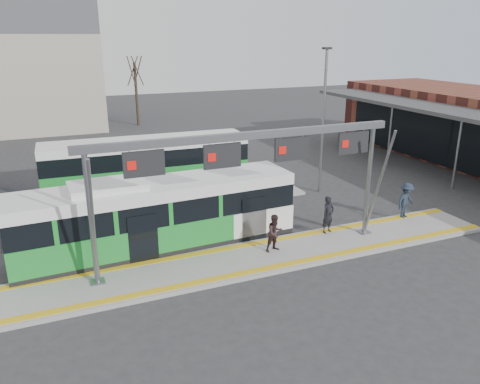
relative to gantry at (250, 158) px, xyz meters
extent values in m
plane|color=#2D2D30|center=(0.35, -0.25, -4.30)|extent=(120.00, 120.00, 0.00)
cube|color=gray|center=(0.35, -0.25, -4.22)|extent=(22.00, 3.00, 0.15)
cube|color=gray|center=(-3.65, 7.75, -4.22)|extent=(20.00, 3.00, 0.15)
cube|color=gold|center=(0.35, 0.90, -4.14)|extent=(22.00, 0.35, 0.02)
cube|color=gold|center=(0.35, -1.40, -4.14)|extent=(22.00, 0.35, 0.02)
cube|color=gold|center=(-3.65, 8.90, -4.14)|extent=(20.00, 0.35, 0.02)
cylinder|color=slate|center=(-6.15, 0.05, -1.62)|extent=(0.20, 0.20, 5.05)
cube|color=slate|center=(-6.15, 0.05, -4.12)|extent=(0.50, 0.50, 0.06)
cylinder|color=slate|center=(-6.15, -0.65, -1.62)|extent=(0.12, 1.46, 4.90)
cylinder|color=slate|center=(5.85, 0.05, -1.62)|extent=(0.20, 0.20, 5.05)
cube|color=slate|center=(5.85, 0.05, -4.12)|extent=(0.50, 0.50, 0.06)
cylinder|color=slate|center=(5.85, -0.65, -1.62)|extent=(0.12, 1.46, 4.90)
cube|color=slate|center=(-0.15, 0.05, 0.90)|extent=(13.00, 0.25, 0.30)
cube|color=black|center=(-4.15, 0.05, 0.20)|extent=(1.50, 0.12, 0.95)
cube|color=#B7110B|center=(-4.60, -0.02, 0.20)|extent=(0.32, 0.02, 0.32)
cube|color=black|center=(-1.15, 0.05, 0.20)|extent=(1.50, 0.12, 0.95)
cube|color=#B7110B|center=(-1.60, -0.02, 0.20)|extent=(0.32, 0.02, 0.32)
cube|color=black|center=(1.85, 0.05, 0.20)|extent=(1.50, 0.12, 0.95)
cube|color=#B7110B|center=(1.40, -0.02, 0.20)|extent=(0.32, 0.02, 0.32)
cube|color=black|center=(4.85, 0.05, 0.20)|extent=(1.50, 0.12, 0.95)
cube|color=#B7110B|center=(4.40, -0.02, 0.20)|extent=(0.32, 0.02, 0.32)
cylinder|color=slate|center=(15.15, 3.75, -2.15)|extent=(0.14, 0.14, 4.30)
cylinder|color=slate|center=(15.15, 9.75, -2.15)|extent=(0.14, 0.14, 4.30)
cube|color=black|center=(-3.25, 2.39, -4.13)|extent=(12.08, 3.09, 0.35)
cube|color=#1C832D|center=(-3.25, 2.39, -3.38)|extent=(12.08, 3.09, 1.15)
cube|color=black|center=(-3.25, 2.39, -2.30)|extent=(12.07, 3.02, 1.00)
cube|color=white|center=(-3.25, 2.39, -1.56)|extent=(12.08, 3.09, 0.50)
cube|color=orange|center=(2.73, 2.67, -1.66)|extent=(0.13, 1.78, 0.28)
cube|color=white|center=(-5.24, 2.30, -1.16)|extent=(3.07, 1.92, 0.30)
cylinder|color=black|center=(-7.38, 1.08, -3.80)|extent=(1.01, 0.35, 1.00)
cylinder|color=black|center=(-7.48, 3.32, -3.80)|extent=(1.01, 0.35, 1.00)
cylinder|color=black|center=(0.39, 1.43, -3.80)|extent=(1.01, 0.35, 1.00)
cylinder|color=black|center=(0.29, 3.68, -3.80)|extent=(1.01, 0.35, 1.00)
cube|color=black|center=(-1.84, 11.20, -4.12)|extent=(12.20, 2.96, 0.35)
cube|color=#1C832D|center=(-1.84, 11.20, -3.37)|extent=(12.20, 2.96, 1.16)
cube|color=black|center=(-1.84, 11.20, -2.28)|extent=(12.19, 2.89, 1.01)
cube|color=white|center=(-1.84, 11.20, -1.52)|extent=(12.20, 2.96, 0.50)
cylinder|color=black|center=(-6.12, 10.20, -3.79)|extent=(1.02, 0.34, 1.01)
cylinder|color=black|center=(-6.04, 12.47, -3.79)|extent=(1.02, 0.34, 1.01)
cylinder|color=black|center=(1.76, 9.94, -3.79)|extent=(1.02, 0.34, 1.01)
cylinder|color=black|center=(1.83, 12.22, -3.79)|extent=(1.02, 0.34, 1.01)
imported|color=black|center=(4.28, 0.75, -3.28)|extent=(0.71, 0.55, 1.74)
imported|color=#2F1F20|center=(1.14, -0.07, -3.34)|extent=(0.88, 0.73, 1.62)
imported|color=#1F2938|center=(8.90, 0.85, -3.25)|extent=(1.30, 0.96, 1.80)
cylinder|color=#382B21|center=(-2.66, 31.38, -0.38)|extent=(0.28, 0.28, 7.85)
cylinder|color=#382B21|center=(1.75, 32.62, -1.13)|extent=(0.28, 0.28, 6.34)
cylinder|color=slate|center=(7.38, 6.41, -0.19)|extent=(0.16, 0.16, 8.21)
cube|color=black|center=(7.38, 6.41, 3.91)|extent=(0.50, 0.25, 0.12)
camera|label=1|loc=(-7.24, -16.20, 4.55)|focal=35.00mm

